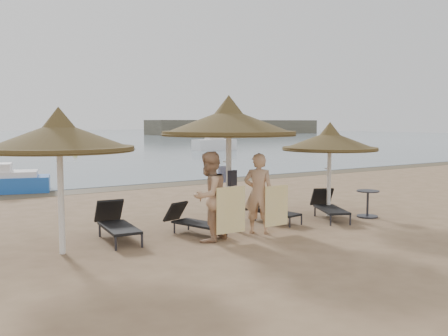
% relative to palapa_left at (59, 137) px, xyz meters
% --- Properties ---
extents(ground, '(160.00, 160.00, 0.00)m').
position_rel_palapa_left_xyz_m(ground, '(4.05, -0.59, -2.35)').
color(ground, '#957555').
rests_on(ground, ground).
extents(wet_sand_strip, '(200.00, 1.60, 0.01)m').
position_rel_palapa_left_xyz_m(wet_sand_strip, '(4.05, 8.81, -2.35)').
color(wet_sand_strip, brown).
rests_on(wet_sand_strip, ground).
extents(palapa_left, '(2.98, 2.98, 2.95)m').
position_rel_palapa_left_xyz_m(palapa_left, '(0.00, 0.00, 0.00)').
color(palapa_left, white).
rests_on(palapa_left, ground).
extents(palapa_center, '(3.33, 3.33, 3.31)m').
position_rel_palapa_left_xyz_m(palapa_center, '(4.13, 0.14, 0.28)').
color(palapa_center, white).
rests_on(palapa_center, ground).
extents(palapa_right, '(2.68, 2.68, 2.65)m').
position_rel_palapa_left_xyz_m(palapa_right, '(7.42, -0.01, -0.24)').
color(palapa_right, white).
rests_on(palapa_right, ground).
extents(lounger_far_left, '(0.81, 1.93, 0.84)m').
position_rel_palapa_left_xyz_m(lounger_far_left, '(1.37, 0.61, -1.97)').
color(lounger_far_left, '#292A31').
rests_on(lounger_far_left, ground).
extents(lounger_near_left, '(0.98, 1.69, 0.72)m').
position_rel_palapa_left_xyz_m(lounger_near_left, '(3.07, 0.14, -2.03)').
color(lounger_near_left, '#292A31').
rests_on(lounger_near_left, ground).
extents(lounger_near_right, '(0.79, 1.65, 0.71)m').
position_rel_palapa_left_xyz_m(lounger_near_right, '(5.57, 0.28, -2.03)').
color(lounger_near_right, '#292A31').
rests_on(lounger_near_right, ground).
extents(lounger_far_right, '(1.28, 1.81, 0.78)m').
position_rel_palapa_left_xyz_m(lounger_far_right, '(7.14, -0.29, -2.00)').
color(lounger_far_right, '#292A31').
rests_on(lounger_far_right, ground).
extents(side_table, '(0.62, 0.62, 0.75)m').
position_rel_palapa_left_xyz_m(side_table, '(8.20, -0.74, -2.00)').
color(side_table, '#292A31').
rests_on(side_table, ground).
extents(person_left, '(1.25, 1.05, 2.32)m').
position_rel_palapa_left_xyz_m(person_left, '(3.05, -0.69, -1.19)').
color(person_left, tan).
rests_on(person_left, ground).
extents(person_right, '(1.20, 1.19, 2.23)m').
position_rel_palapa_left_xyz_m(person_right, '(4.42, -0.69, -1.24)').
color(person_right, tan).
rests_on(person_right, ground).
extents(towel_left, '(0.74, 0.06, 1.03)m').
position_rel_palapa_left_xyz_m(towel_left, '(3.40, -1.04, -1.64)').
color(towel_left, yellow).
rests_on(towel_left, ground).
extents(towel_right, '(0.69, 0.02, 0.97)m').
position_rel_palapa_left_xyz_m(towel_right, '(4.77, -0.94, -1.68)').
color(towel_right, yellow).
rests_on(towel_right, ground).
extents(bag_patterned, '(0.33, 0.14, 0.41)m').
position_rel_palapa_left_xyz_m(bag_patterned, '(4.13, 0.32, -1.01)').
color(bag_patterned, silver).
rests_on(bag_patterned, ground).
extents(bag_dark, '(0.28, 0.17, 0.38)m').
position_rel_palapa_left_xyz_m(bag_dark, '(4.13, -0.02, -1.07)').
color(bag_dark, black).
rests_on(bag_dark, ground).
extents(pedal_boat, '(2.65, 1.98, 1.10)m').
position_rel_palapa_left_xyz_m(pedal_boat, '(0.97, 9.92, -1.94)').
color(pedal_boat, blue).
rests_on(pedal_boat, ground).
extents(buoy_mid, '(0.39, 0.39, 0.39)m').
position_rel_palapa_left_xyz_m(buoy_mid, '(9.27, 30.24, -2.15)').
color(buoy_mid, yellow).
rests_on(buoy_mid, ground).
extents(buoy_right, '(0.32, 0.32, 0.32)m').
position_rel_palapa_left_xyz_m(buoy_right, '(16.98, 21.17, -2.19)').
color(buoy_right, yellow).
rests_on(buoy_right, ground).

